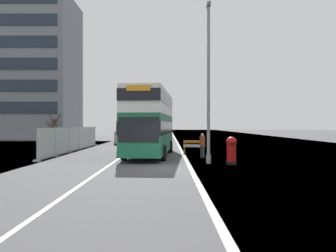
{
  "coord_description": "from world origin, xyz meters",
  "views": [
    {
      "loc": [
        0.34,
        -18.06,
        2.29
      ],
      "look_at": [
        0.29,
        5.1,
        2.2
      ],
      "focal_mm": 37.19,
      "sensor_mm": 36.0,
      "label": 1
    }
  ],
  "objects": [
    {
      "name": "ground",
      "position": [
        0.5,
        0.15,
        -0.05
      ],
      "size": [
        140.0,
        280.0,
        0.1
      ],
      "color": "#424244"
    },
    {
      "name": "double_decker_bus",
      "position": [
        -0.95,
        7.45,
        2.5
      ],
      "size": [
        3.4,
        11.34,
        4.7
      ],
      "color": "#196042",
      "rests_on": "ground"
    },
    {
      "name": "lamppost_foreground",
      "position": [
        2.72,
        2.34,
        4.47
      ],
      "size": [
        0.29,
        0.7,
        9.43
      ],
      "color": "gray",
      "rests_on": "ground"
    },
    {
      "name": "red_pillar_postbox",
      "position": [
        3.98,
        1.86,
        0.88
      ],
      "size": [
        0.59,
        0.59,
        1.6
      ],
      "color": "black",
      "rests_on": "ground"
    },
    {
      "name": "roadworks_barrier",
      "position": [
        2.34,
        8.58,
        0.67
      ],
      "size": [
        1.68,
        0.7,
        1.08
      ],
      "color": "orange",
      "rests_on": "ground"
    },
    {
      "name": "construction_site_fence",
      "position": [
        -7.71,
        11.76,
        1.01
      ],
      "size": [
        0.44,
        17.2,
        2.12
      ],
      "color": "#A8AAAD",
      "rests_on": "ground"
    },
    {
      "name": "car_oncoming_near",
      "position": [
        -4.78,
        22.86,
        1.06
      ],
      "size": [
        1.98,
        4.23,
        2.27
      ],
      "color": "gray",
      "rests_on": "ground"
    },
    {
      "name": "car_receding_mid",
      "position": [
        -5.22,
        30.54,
        1.01
      ],
      "size": [
        1.99,
        4.01,
        2.16
      ],
      "color": "black",
      "rests_on": "ground"
    },
    {
      "name": "car_receding_far",
      "position": [
        -4.9,
        40.1,
        0.99
      ],
      "size": [
        1.93,
        4.4,
        2.11
      ],
      "color": "gray",
      "rests_on": "ground"
    },
    {
      "name": "bare_tree_far_verge_near",
      "position": [
        -17.15,
        34.93,
        2.0
      ],
      "size": [
        2.39,
        2.2,
        4.47
      ],
      "color": "#4C3D2D",
      "rests_on": "ground"
    },
    {
      "name": "bare_tree_far_verge_mid",
      "position": [
        -17.38,
        49.3,
        2.27
      ],
      "size": [
        2.72,
        2.76,
        4.64
      ],
      "color": "#4C3D2D",
      "rests_on": "ground"
    },
    {
      "name": "pedestrian_at_kerb",
      "position": [
        2.72,
        6.02,
        0.84
      ],
      "size": [
        0.34,
        0.34,
        1.67
      ],
      "color": "#2D3342",
      "rests_on": "ground"
    }
  ]
}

